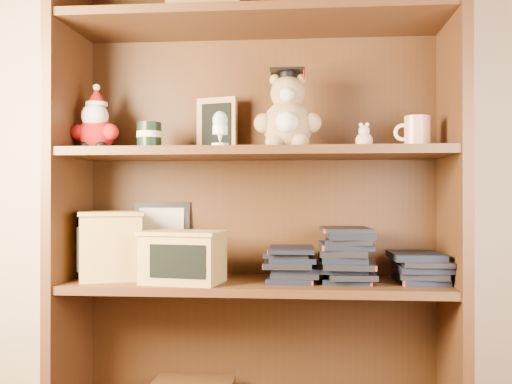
# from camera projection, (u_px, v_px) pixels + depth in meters

# --- Properties ---
(bookcase) EXTENTS (1.20, 0.35, 1.60)m
(bookcase) POSITION_uv_depth(u_px,v_px,m) (257.00, 205.00, 1.87)
(bookcase) COLOR #4E2C16
(bookcase) RESTS_ON ground
(shelf_lower) EXTENTS (1.14, 0.33, 0.02)m
(shelf_lower) POSITION_uv_depth(u_px,v_px,m) (256.00, 285.00, 1.82)
(shelf_lower) COLOR #4E2C16
(shelf_lower) RESTS_ON ground
(shelf_upper) EXTENTS (1.14, 0.33, 0.02)m
(shelf_upper) POSITION_uv_depth(u_px,v_px,m) (256.00, 153.00, 1.82)
(shelf_upper) COLOR #4E2C16
(shelf_upper) RESTS_ON ground
(santa_plush) EXTENTS (0.15, 0.11, 0.21)m
(santa_plush) POSITION_uv_depth(u_px,v_px,m) (96.00, 125.00, 1.86)
(santa_plush) COLOR #A50F0F
(santa_plush) RESTS_ON shelf_upper
(teachers_tin) EXTENTS (0.08, 0.08, 0.09)m
(teachers_tin) POSITION_uv_depth(u_px,v_px,m) (149.00, 136.00, 1.85)
(teachers_tin) COLOR black
(teachers_tin) RESTS_ON shelf_upper
(chalkboard_plaque) EXTENTS (0.14, 0.10, 0.18)m
(chalkboard_plaque) POSITION_uv_depth(u_px,v_px,m) (217.00, 126.00, 1.95)
(chalkboard_plaque) COLOR #9E7547
(chalkboard_plaque) RESTS_ON shelf_upper
(egg_cup) EXTENTS (0.05, 0.05, 0.11)m
(egg_cup) POSITION_uv_depth(u_px,v_px,m) (220.00, 128.00, 1.75)
(egg_cup) COLOR white
(egg_cup) RESTS_ON shelf_upper
(grad_teddy_bear) EXTENTS (0.20, 0.17, 0.25)m
(grad_teddy_bear) POSITION_uv_depth(u_px,v_px,m) (288.00, 118.00, 1.81)
(grad_teddy_bear) COLOR #A88358
(grad_teddy_bear) RESTS_ON shelf_upper
(pink_figurine) EXTENTS (0.05, 0.05, 0.08)m
(pink_figurine) POSITION_uv_depth(u_px,v_px,m) (364.00, 139.00, 1.79)
(pink_figurine) COLOR beige
(pink_figurine) RESTS_ON shelf_upper
(teacher_mug) EXTENTS (0.11, 0.08, 0.10)m
(teacher_mug) POSITION_uv_depth(u_px,v_px,m) (416.00, 132.00, 1.78)
(teacher_mug) COLOR silver
(teacher_mug) RESTS_ON shelf_upper
(certificate_frame) EXTENTS (0.19, 0.05, 0.24)m
(certificate_frame) POSITION_uv_depth(u_px,v_px,m) (161.00, 238.00, 1.99)
(certificate_frame) COLOR black
(certificate_frame) RESTS_ON shelf_lower
(treats_box) EXTENTS (0.25, 0.25, 0.21)m
(treats_box) POSITION_uv_depth(u_px,v_px,m) (110.00, 245.00, 1.86)
(treats_box) COLOR tan
(treats_box) RESTS_ON shelf_lower
(pencils_box) EXTENTS (0.26, 0.20, 0.15)m
(pencils_box) POSITION_uv_depth(u_px,v_px,m) (183.00, 256.00, 1.77)
(pencils_box) COLOR tan
(pencils_box) RESTS_ON shelf_lower
(book_stack_left) EXTENTS (0.14, 0.20, 0.11)m
(book_stack_left) POSITION_uv_depth(u_px,v_px,m) (291.00, 263.00, 1.81)
(book_stack_left) COLOR black
(book_stack_left) RESTS_ON shelf_lower
(book_stack_mid) EXTENTS (0.14, 0.20, 0.16)m
(book_stack_mid) POSITION_uv_depth(u_px,v_px,m) (346.00, 255.00, 1.79)
(book_stack_mid) COLOR black
(book_stack_mid) RESTS_ON shelf_lower
(book_stack_right) EXTENTS (0.14, 0.20, 0.08)m
(book_stack_right) POSITION_uv_depth(u_px,v_px,m) (419.00, 269.00, 1.78)
(book_stack_right) COLOR black
(book_stack_right) RESTS_ON shelf_lower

